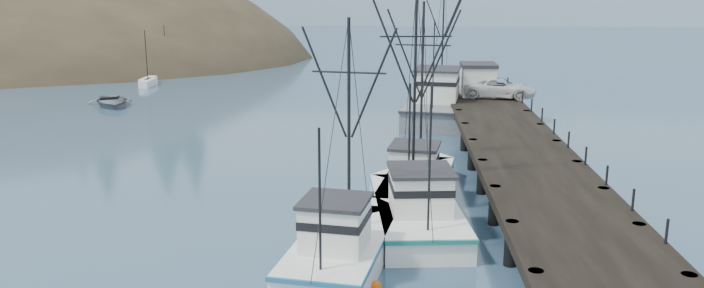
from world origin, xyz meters
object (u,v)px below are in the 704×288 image
object	(u,v)px
pier	(514,145)
pickup_truck	(500,88)
trawler_far	(417,181)
work_vessel	(439,103)
trawler_mid	(344,244)
motorboat	(112,106)
trawler_near	(415,208)
pier_shed	(478,79)

from	to	relation	value
pier	pickup_truck	size ratio (longest dim) A/B	7.31
trawler_far	work_vessel	world-z (taller)	work_vessel
trawler_mid	work_vessel	size ratio (longest dim) A/B	0.65
work_vessel	pier	bearing A→B (deg)	-77.92
work_vessel	motorboat	size ratio (longest dim) A/B	2.82
trawler_mid	work_vessel	xyz separation A→B (m)	(6.03, 32.06, 0.41)
trawler_near	pickup_truck	bearing A→B (deg)	73.10
pier	pickup_truck	bearing A→B (deg)	85.13
motorboat	trawler_far	bearing A→B (deg)	-70.91
pier	trawler_mid	bearing A→B (deg)	-122.82
pickup_truck	motorboat	world-z (taller)	pickup_truck
trawler_far	pickup_truck	xyz separation A→B (m)	(7.57, 21.17, 2.02)
pickup_truck	motorboat	bearing A→B (deg)	94.05
pier_shed	pier	bearing A→B (deg)	-88.64
trawler_mid	trawler_far	size ratio (longest dim) A/B	0.98
pier	pickup_truck	world-z (taller)	pickup_truck
pier	trawler_near	world-z (taller)	trawler_near
work_vessel	pickup_truck	size ratio (longest dim) A/B	2.76
work_vessel	pier_shed	size ratio (longest dim) A/B	5.20
trawler_mid	motorboat	bearing A→B (deg)	124.98
trawler_far	motorboat	size ratio (longest dim) A/B	1.87
work_vessel	motorboat	xyz separation A→B (m)	(-30.92, 3.51, -1.23)
trawler_mid	trawler_far	world-z (taller)	trawler_far
trawler_far	work_vessel	size ratio (longest dim) A/B	0.66
pier	trawler_far	distance (m)	8.35
trawler_mid	trawler_far	distance (m)	10.11
trawler_mid	motorboat	world-z (taller)	trawler_mid
pickup_truck	motorboat	distance (m)	36.35
work_vessel	pickup_truck	distance (m)	5.42
trawler_near	pickup_truck	distance (m)	27.00
pier_shed	pickup_truck	world-z (taller)	pier_shed
pier_shed	pickup_truck	size ratio (longest dim) A/B	0.53
work_vessel	pier_shed	distance (m)	3.93
pier	pier_shed	xyz separation A→B (m)	(-0.40, 16.78, 1.73)
trawler_near	pier_shed	world-z (taller)	trawler_near
trawler_far	motorboat	bearing A→B (deg)	137.39
pier	trawler_near	bearing A→B (deg)	-122.79
trawler_near	pier	bearing A→B (deg)	57.21
pier	work_vessel	xyz separation A→B (m)	(-3.65, 17.06, -0.46)
pier	trawler_far	xyz separation A→B (m)	(-6.23, -5.49, -0.87)
trawler_mid	pier	bearing A→B (deg)	57.18
trawler_near	work_vessel	distance (m)	27.29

